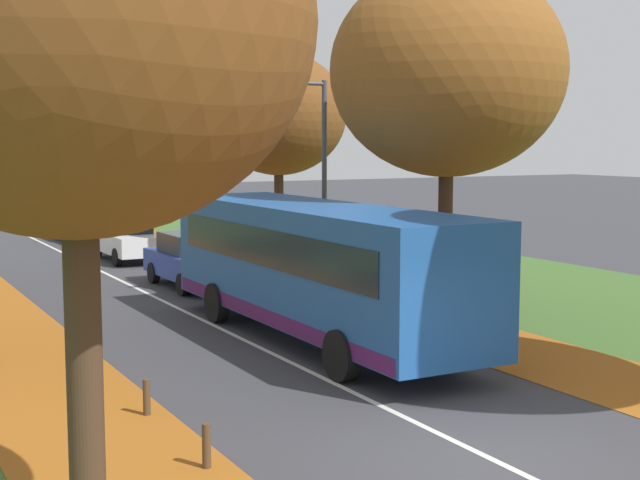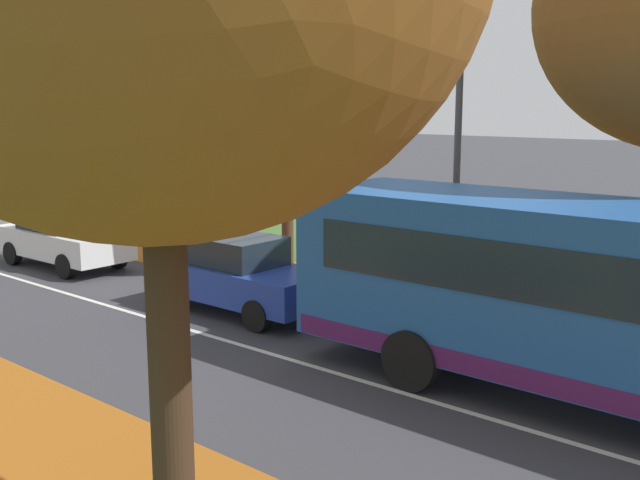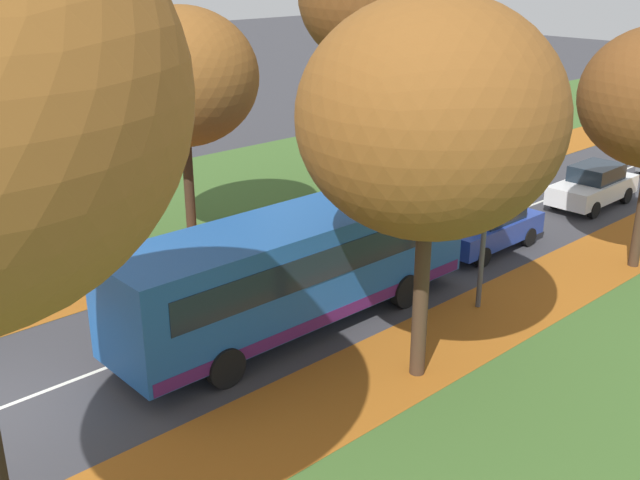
{
  "view_description": "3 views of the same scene",
  "coord_description": "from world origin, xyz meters",
  "px_view_note": "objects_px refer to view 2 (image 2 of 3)",
  "views": [
    {
      "loc": [
        -7.75,
        -9.42,
        4.35
      ],
      "look_at": [
        1.55,
        7.63,
        2.2
      ],
      "focal_mm": 50.0,
      "sensor_mm": 36.0,
      "label": 1
    },
    {
      "loc": [
        -9.15,
        4.38,
        4.41
      ],
      "look_at": [
        1.53,
        13.37,
        1.83
      ],
      "focal_mm": 42.0,
      "sensor_mm": 36.0,
      "label": 2
    },
    {
      "loc": [
        14.82,
        -4.08,
        9.15
      ],
      "look_at": [
        -0.25,
        9.83,
        1.33
      ],
      "focal_mm": 42.0,
      "sensor_mm": 36.0,
      "label": 3
    }
  ],
  "objects_px": {
    "bus": "(634,299)",
    "car_white_following": "(63,237)",
    "streetlamp_right": "(449,137)",
    "car_blue_lead": "(237,274)",
    "tree_right_mid": "(286,68)"
  },
  "relations": [
    {
      "from": "bus",
      "to": "car_white_following",
      "type": "xyz_separation_m",
      "value": [
        0.19,
        15.02,
        -0.89
      ]
    },
    {
      "from": "tree_right_mid",
      "to": "streetlamp_right",
      "type": "xyz_separation_m",
      "value": [
        -1.88,
        -6.02,
        -1.54
      ]
    },
    {
      "from": "tree_right_mid",
      "to": "car_blue_lead",
      "type": "xyz_separation_m",
      "value": [
        -3.99,
        -2.21,
        -4.47
      ]
    },
    {
      "from": "car_blue_lead",
      "to": "tree_right_mid",
      "type": "bearing_deg",
      "value": 29.0
    },
    {
      "from": "tree_right_mid",
      "to": "bus",
      "type": "distance_m",
      "value": 11.74
    },
    {
      "from": "car_blue_lead",
      "to": "car_white_following",
      "type": "relative_size",
      "value": 1.0
    },
    {
      "from": "streetlamp_right",
      "to": "bus",
      "type": "xyz_separation_m",
      "value": [
        -2.28,
        -4.36,
        -2.04
      ]
    },
    {
      "from": "bus",
      "to": "car_blue_lead",
      "type": "distance_m",
      "value": 8.22
    },
    {
      "from": "streetlamp_right",
      "to": "bus",
      "type": "height_order",
      "value": "streetlamp_right"
    },
    {
      "from": "bus",
      "to": "car_white_following",
      "type": "bearing_deg",
      "value": 89.26
    },
    {
      "from": "tree_right_mid",
      "to": "bus",
      "type": "bearing_deg",
      "value": -111.81
    },
    {
      "from": "bus",
      "to": "streetlamp_right",
      "type": "bearing_deg",
      "value": 62.43
    },
    {
      "from": "bus",
      "to": "car_white_following",
      "type": "height_order",
      "value": "bus"
    },
    {
      "from": "tree_right_mid",
      "to": "car_blue_lead",
      "type": "distance_m",
      "value": 6.39
    },
    {
      "from": "streetlamp_right",
      "to": "car_white_following",
      "type": "distance_m",
      "value": 11.25
    }
  ]
}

